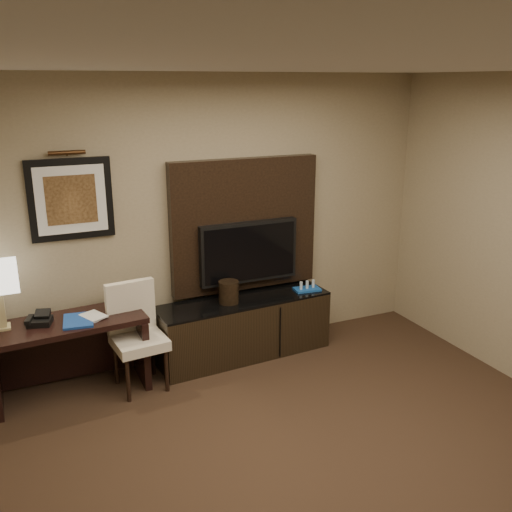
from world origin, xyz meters
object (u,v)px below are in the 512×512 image
ice_bucket (229,292)px  desk (71,357)px  desk_phone (40,319)px  water_bottle (116,300)px  minibar_tray (307,286)px  desk_chair (139,341)px  credenza (244,327)px  tv (249,252)px

ice_bucket → desk: bearing=-178.8°
desk_phone → water_bottle: water_bottle is taller
water_bottle → minibar_tray: water_bottle is taller
desk → water_bottle: 0.61m
desk_chair → water_bottle: (-0.13, 0.24, 0.32)m
desk → desk_phone: size_ratio=6.78×
credenza → desk_chair: 1.11m
water_bottle → ice_bucket: bearing=-2.8°
desk_chair → tv: bearing=10.8°
desk → water_bottle: (0.43, 0.08, 0.43)m
minibar_tray → water_bottle: bearing=178.1°
credenza → tv: size_ratio=1.72×
desk → desk_chair: 0.60m
desk_chair → ice_bucket: 0.97m
desk_phone → ice_bucket: ice_bucket is taller
ice_bucket → minibar_tray: size_ratio=0.82×
desk → desk_chair: bearing=-20.0°
desk_chair → minibar_tray: (1.76, 0.18, 0.19)m
credenza → desk_phone: size_ratio=9.18×
tv → minibar_tray: 0.71m
desk_chair → desk_phone: size_ratio=4.83×
desk_phone → water_bottle: bearing=22.8°
credenza → desk: bearing=178.3°
tv → water_bottle: bearing=-175.4°
credenza → water_bottle: bearing=175.0°
credenza → minibar_tray: 0.77m
ice_bucket → credenza: bearing=6.8°
tv → ice_bucket: 0.45m
desk → tv: bearing=2.0°
desk → desk_chair: (0.56, -0.16, 0.11)m
credenza → desk_chair: (-1.08, -0.21, 0.16)m
desk_phone → minibar_tray: bearing=17.0°
desk_phone → ice_bucket: size_ratio=0.88×
tv → minibar_tray: (0.57, -0.17, -0.38)m
tv → minibar_tray: bearing=-16.6°
desk_chair → minibar_tray: bearing=0.3°
water_bottle → ice_bucket: (1.05, -0.05, -0.07)m
desk_phone → minibar_tray: size_ratio=0.72×
water_bottle → desk_phone: bearing=-174.2°
water_bottle → minibar_tray: bearing=-1.9°
credenza → minibar_tray: bearing=-6.0°
desk_chair → ice_bucket: size_ratio=4.23×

